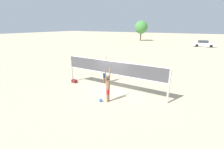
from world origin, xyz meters
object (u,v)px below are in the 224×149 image
object	(u,v)px
player_blocker	(104,70)
parked_car_near	(204,44)
player_spiker	(108,85)
tree_left_cluster	(141,27)
gear_bag	(74,81)
volleyball	(101,100)
volleyball_net	(112,70)

from	to	relation	value
player_blocker	parked_car_near	world-z (taller)	player_blocker
player_spiker	player_blocker	distance (m)	3.42
parked_car_near	tree_left_cluster	size ratio (longest dim) A/B	0.75
player_blocker	gear_bag	size ratio (longest dim) A/B	5.01
gear_bag	volleyball	bearing A→B (deg)	-24.03
volleyball_net	gear_bag	bearing A→B (deg)	-177.39
player_spiker	player_blocker	world-z (taller)	player_spiker
volleyball_net	volleyball	bearing A→B (deg)	-83.01
player_spiker	player_blocker	size ratio (longest dim) A/B	1.01
player_spiker	parked_car_near	bearing A→B (deg)	-9.51
volleyball_net	parked_car_near	world-z (taller)	volleyball_net
player_spiker	tree_left_cluster	size ratio (longest dim) A/B	0.36
volleyball	gear_bag	distance (m)	4.37
volleyball	tree_left_cluster	world-z (taller)	tree_left_cluster
player_blocker	gear_bag	distance (m)	2.89
volleyball	volleyball_net	bearing A→B (deg)	96.99
parked_car_near	tree_left_cluster	world-z (taller)	tree_left_cluster
player_spiker	volleyball_net	bearing A→B (deg)	21.23
volleyball_net	player_spiker	xyz separation A→B (m)	(0.66, -1.69, -0.44)
player_blocker	parked_car_near	distance (m)	32.70
player_blocker	volleyball_net	bearing A→B (deg)	52.03
volleyball_net	tree_left_cluster	distance (m)	41.09
volleyball_net	parked_car_near	xyz separation A→B (m)	(6.44, 32.82, -0.99)
volleyball_net	volleyball	size ratio (longest dim) A/B	37.58
volleyball_net	gear_bag	xyz separation A→B (m)	(-3.75, -0.17, -1.52)
volleyball_net	parked_car_near	distance (m)	33.46
gear_bag	player_spiker	bearing A→B (deg)	-18.96
gear_bag	parked_car_near	xyz separation A→B (m)	(10.19, 32.99, 0.53)
player_blocker	parked_car_near	size ratio (longest dim) A/B	0.47
player_spiker	parked_car_near	distance (m)	34.99
volleyball_net	volleyball	distance (m)	2.50
gear_bag	parked_car_near	distance (m)	34.53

